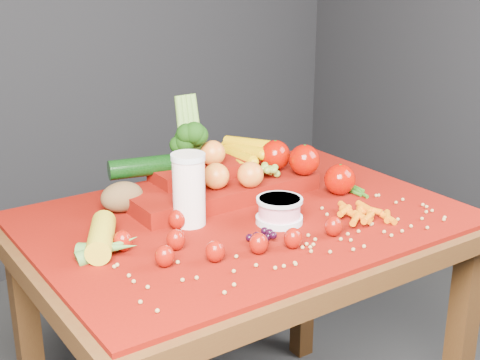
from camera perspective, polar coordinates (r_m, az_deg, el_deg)
table at (r=1.72m, az=0.38°, el=-6.31°), size 1.10×0.80×0.75m
red_cloth at (r=1.68m, az=0.38°, el=-3.21°), size 1.05×0.75×0.01m
milk_glass at (r=1.60m, az=-4.39°, el=-0.59°), size 0.08×0.08×0.18m
yogurt_bowl at (r=1.63m, az=3.38°, el=-2.53°), size 0.12×0.12×0.06m
strawberry_scatter at (r=1.49m, az=-1.85°, el=-4.96°), size 0.48×0.28×0.05m
dark_grape_cluster at (r=1.53m, az=1.96°, el=-4.86°), size 0.06×0.05×0.03m
soybean_scatter at (r=1.53m, az=4.65°, el=-5.21°), size 0.84×0.24×0.01m
corn_ear at (r=1.49m, az=-11.38°, el=-5.45°), size 0.24×0.26×0.06m
potato at (r=1.72m, az=-10.03°, el=-1.42°), size 0.11×0.08×0.08m
baby_carrot_pile at (r=1.68m, az=10.33°, el=-2.76°), size 0.17×0.17×0.03m
green_bean_pile at (r=1.88m, az=9.36°, el=-0.66°), size 0.14×0.12×0.01m
produce_mound at (r=1.80m, az=-1.01°, el=0.57°), size 0.59×0.36×0.27m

